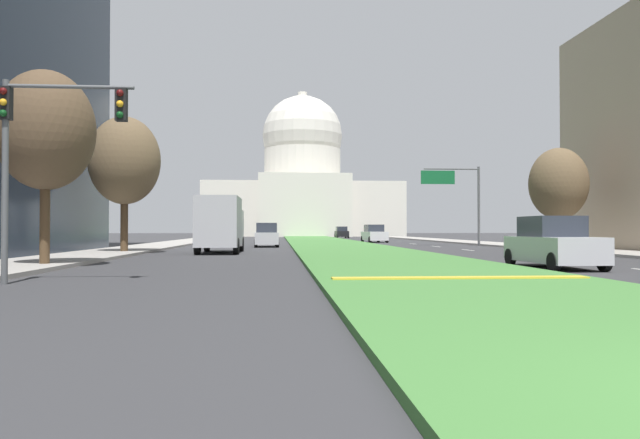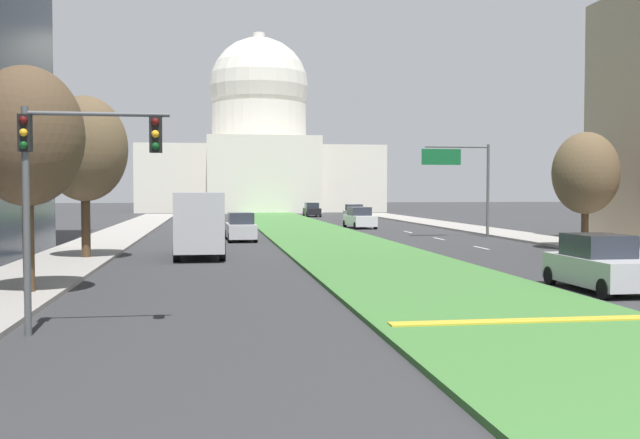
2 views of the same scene
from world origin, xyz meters
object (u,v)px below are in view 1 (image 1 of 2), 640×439
sedan_lead_stopped (553,244)px  sedan_midblock (266,236)px  traffic_light_near_left (39,135)px  sedan_distant (374,234)px  capitol_building (303,183)px  street_tree_left_mid (125,161)px  street_tree_right_mid (558,184)px  box_truck_delivery (220,224)px  sedan_far_horizon (374,233)px  overhead_guide_sign (458,190)px  sedan_very_far (342,233)px  street_tree_left_near (46,131)px

sedan_lead_stopped → sedan_midblock: (-10.74, 25.28, -0.00)m
traffic_light_near_left → sedan_distant: 47.38m
capitol_building → traffic_light_near_left: (-10.72, -96.80, -6.39)m
street_tree_left_mid → sedan_lead_stopped: 23.19m
capitol_building → street_tree_right_mid: (12.94, -76.52, -5.96)m
capitol_building → sedan_lead_stopped: size_ratio=8.26×
sedan_lead_stopped → box_truck_delivery: bearing=133.5°
sedan_distant → sedan_far_horizon: size_ratio=1.15×
overhead_guide_sign → sedan_very_far: size_ratio=1.55×
sedan_midblock → sedan_far_horizon: (13.05, 28.16, -0.03)m
overhead_guide_sign → box_truck_delivery: bearing=-144.9°
street_tree_right_mid → box_truck_delivery: street_tree_right_mid is taller
sedan_far_horizon → traffic_light_near_left: bearing=-107.3°
capitol_building → sedan_very_far: bearing=-79.0°
sedan_far_horizon → sedan_lead_stopped: bearing=-92.5°
street_tree_left_near → street_tree_left_mid: (-0.23, 11.84, 0.27)m
capitol_building → sedan_very_far: capitol_building is taller
sedan_midblock → street_tree_right_mid: bearing=-28.4°
sedan_midblock → street_tree_left_near: bearing=-107.5°
overhead_guide_sign → sedan_distant: (-4.79, 12.96, -3.76)m
sedan_lead_stopped → sedan_midblock: size_ratio=0.96×
traffic_light_near_left → street_tree_left_mid: size_ratio=0.67×
sedan_far_horizon → sedan_very_far: size_ratio=0.99×
traffic_light_near_left → sedan_lead_stopped: traffic_light_near_left is taller
sedan_midblock → traffic_light_near_left: bearing=-99.7°
overhead_guide_sign → traffic_light_near_left: bearing=-123.3°
street_tree_left_near → box_truck_delivery: bearing=67.7°
capitol_building → overhead_guide_sign: bearing=-81.3°
capitol_building → box_truck_delivery: 78.79m
sedan_distant → box_truck_delivery: 28.86m
traffic_light_near_left → box_truck_delivery: bearing=81.8°
street_tree_right_mid → sedan_distant: 25.66m
overhead_guide_sign → street_tree_left_mid: size_ratio=0.84×
street_tree_right_mid → sedan_very_far: street_tree_right_mid is taller
overhead_guide_sign → street_tree_right_mid: (2.92, -11.28, -0.39)m
traffic_light_near_left → street_tree_left_near: street_tree_left_near is taller
street_tree_right_mid → sedan_lead_stopped: street_tree_right_mid is taller
street_tree_left_near → sedan_midblock: (7.51, 23.80, -4.10)m
capitol_building → street_tree_left_mid: capitol_building is taller
sedan_lead_stopped → box_truck_delivery: size_ratio=0.69×
street_tree_left_mid → sedan_far_horizon: street_tree_left_mid is taller
overhead_guide_sign → sedan_midblock: overhead_guide_sign is taller
capitol_building → street_tree_left_near: bearing=-98.2°
street_tree_right_mid → sedan_lead_stopped: 17.48m
capitol_building → sedan_distant: capitol_building is taller
sedan_far_horizon → sedan_midblock: bearing=-114.9°
traffic_light_near_left → overhead_guide_sign: 37.78m
overhead_guide_sign → box_truck_delivery: size_ratio=1.02×
capitol_building → sedan_far_horizon: 40.20m
street_tree_left_mid → sedan_very_far: (18.13, 53.68, -4.42)m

